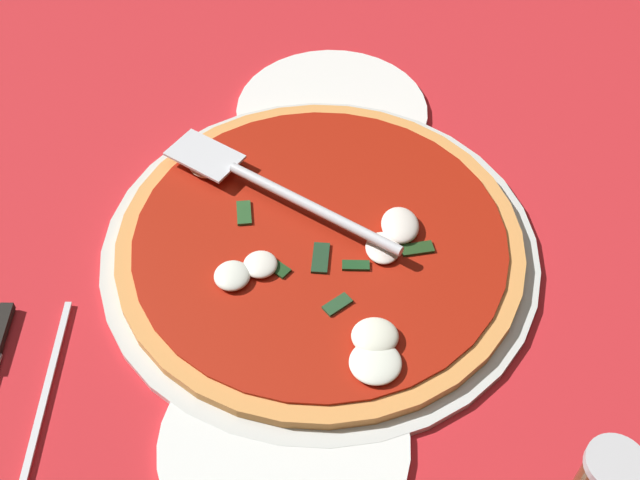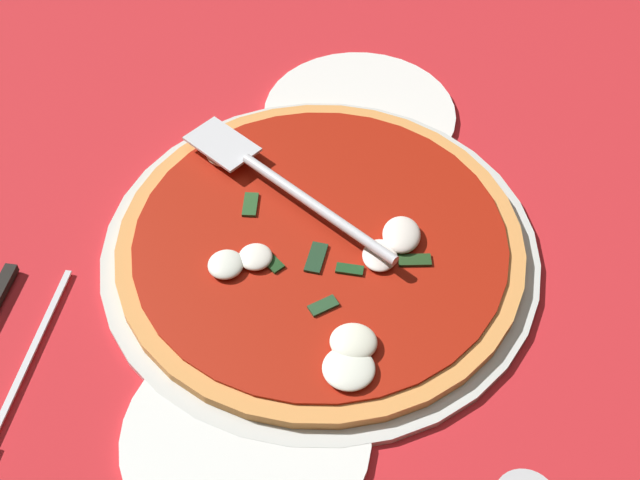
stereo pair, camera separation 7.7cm
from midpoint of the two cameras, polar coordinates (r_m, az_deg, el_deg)
ground_plane at (r=79.02cm, az=0.71°, el=-1.15°), size 115.61×115.61×0.80cm
checker_pattern at (r=78.67cm, az=0.71°, el=-0.95°), size 115.61×115.61×0.10cm
pizza_pan at (r=78.11cm, az=-2.82°, el=-0.88°), size 42.59×42.59×1.03cm
dinner_plate_left at (r=67.33cm, az=-5.95°, el=-14.51°), size 20.58×20.58×1.00cm
dinner_plate_right at (r=92.42cm, az=-1.55°, el=9.03°), size 21.82×21.82×1.00cm
pizza at (r=77.01cm, az=-2.84°, el=-0.40°), size 39.43×39.43×2.75cm
pizza_server at (r=78.86cm, az=-6.03°, el=3.47°), size 18.20×23.40×1.00cm
place_setting_far at (r=75.66cm, az=-23.74°, el=-9.97°), size 22.48×12.85×1.40cm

